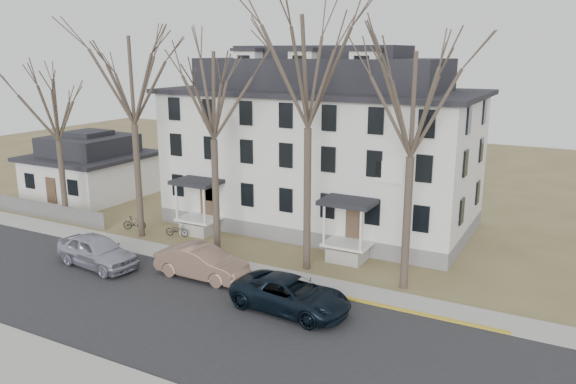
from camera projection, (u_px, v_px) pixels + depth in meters
The scene contains 17 objects.
ground at pixel (180, 342), 23.17m from camera, with size 120.00×120.00×0.00m, color olive.
main_road at pixel (209, 322), 24.88m from camera, with size 120.00×10.00×0.04m, color #27272A.
far_sidewalk at pixel (275, 276), 30.01m from camera, with size 120.00×2.00×0.08m, color #A09F97.
yellow_curb at pixel (356, 302), 26.95m from camera, with size 14.00×0.25×0.06m, color gold.
boarding_house at pixel (321, 147), 38.13m from camera, with size 20.80×12.36×12.05m.
small_house at pixel (91, 169), 46.37m from camera, with size 8.70×8.70×5.00m.
fence at pixel (35, 216), 40.91m from camera, with size 14.00×0.06×1.20m, color gray.
tree_far_left at pixel (131, 74), 34.07m from camera, with size 8.40×8.40×13.72m.
tree_mid_left at pixel (212, 89), 31.50m from camera, with size 7.80×7.80×12.74m.
tree_center at pixel (308, 63), 28.40m from camera, with size 9.00×9.00×14.70m.
tree_mid_right at pixel (414, 97), 26.24m from camera, with size 7.80×7.80×12.74m.
tree_bungalow at pixel (55, 106), 37.81m from camera, with size 6.60×6.60×10.78m.
car_silver at pixel (97, 252), 31.09m from camera, with size 2.11×5.25×1.79m, color #A2A3B6.
car_tan at pixel (202, 263), 29.57m from camera, with size 1.78×5.12×1.69m, color #826453.
car_navy at pixel (291, 295), 25.79m from camera, with size 2.61×5.67×1.57m, color black.
bicycle_left at pixel (177, 231), 36.27m from camera, with size 0.54×1.55×0.82m, color black.
bicycle_right at pixel (135, 223), 37.64m from camera, with size 0.44×1.55×0.93m, color black.
Camera 1 is at (13.83, -16.37, 11.67)m, focal length 35.00 mm.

